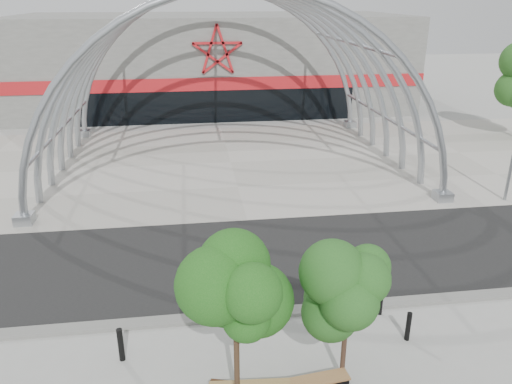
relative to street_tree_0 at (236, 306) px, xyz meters
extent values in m
plane|color=#9D9E98|center=(1.57, 4.11, -3.09)|extent=(140.00, 140.00, 0.00)
cube|color=black|center=(1.57, 7.61, -3.08)|extent=(140.00, 7.00, 0.02)
cube|color=#A5A095|center=(1.57, 19.61, -3.07)|extent=(60.00, 17.00, 0.04)
cube|color=slate|center=(1.57, 3.86, -3.03)|extent=(60.00, 0.50, 0.12)
cube|color=slate|center=(1.57, 37.61, 0.91)|extent=(34.00, 15.00, 8.00)
cube|color=black|center=(1.57, 30.16, -1.79)|extent=(22.00, 0.25, 2.60)
cube|color=red|center=(1.57, 30.16, 0.01)|extent=(34.00, 0.30, 1.00)
torus|color=#999EA3|center=(1.57, 12.11, -3.09)|extent=(20.36, 0.36, 20.36)
torus|color=#999EA3|center=(1.57, 14.61, -3.09)|extent=(20.36, 0.36, 20.36)
torus|color=#999EA3|center=(1.57, 17.11, -3.09)|extent=(20.36, 0.36, 20.36)
torus|color=#999EA3|center=(1.57, 19.61, -3.09)|extent=(20.36, 0.36, 20.36)
torus|color=#999EA3|center=(1.57, 22.11, -3.09)|extent=(20.36, 0.36, 20.36)
torus|color=#999EA3|center=(1.57, 24.61, -3.09)|extent=(20.36, 0.36, 20.36)
torus|color=#999EA3|center=(1.57, 27.11, -3.09)|extent=(20.36, 0.36, 20.36)
cylinder|color=#999EA3|center=(11.23, 19.61, -0.50)|extent=(0.20, 15.00, 0.20)
cylinder|color=#999EA3|center=(8.64, 19.61, 3.98)|extent=(0.20, 15.00, 0.20)
cylinder|color=#999EA3|center=(-5.50, 19.61, 3.98)|extent=(0.20, 15.00, 0.20)
cylinder|color=#999EA3|center=(-8.09, 19.61, -0.50)|extent=(0.20, 15.00, 0.20)
cube|color=#999EA3|center=(-8.43, 12.11, -2.84)|extent=(0.80, 0.80, 0.50)
cube|color=#999EA3|center=(-8.43, 27.11, -2.84)|extent=(0.80, 0.80, 0.50)
cube|color=#999EA3|center=(11.57, 12.11, -2.84)|extent=(0.80, 0.80, 0.50)
cube|color=#999EA3|center=(11.57, 27.11, -2.84)|extent=(0.80, 0.80, 0.50)
cylinder|color=#322112|center=(0.00, 0.00, -1.99)|extent=(0.14, 0.14, 2.20)
ellipsoid|color=#104E0F|center=(0.00, 0.00, 0.01)|extent=(1.89, 1.89, 2.40)
cylinder|color=#34211A|center=(2.90, 0.73, -2.07)|extent=(0.14, 0.14, 2.04)
ellipsoid|color=#1A4D1C|center=(2.90, 0.73, -0.21)|extent=(1.69, 1.69, 2.23)
cube|color=black|center=(2.70, 0.43, -2.90)|extent=(0.17, 0.44, 0.39)
cube|color=brown|center=(1.97, 0.34, -2.70)|extent=(2.04, 0.68, 0.06)
cylinder|color=black|center=(-3.06, 2.30, -2.57)|extent=(0.17, 0.17, 1.04)
cylinder|color=black|center=(-0.42, 4.56, -2.52)|extent=(0.18, 0.18, 1.14)
cylinder|color=black|center=(1.77, 3.94, -2.67)|extent=(0.14, 0.14, 0.85)
cylinder|color=black|center=(4.99, 3.40, -2.63)|extent=(0.15, 0.15, 0.93)
cylinder|color=black|center=(5.33, 2.05, -2.62)|extent=(0.15, 0.15, 0.94)
camera|label=1|loc=(-0.84, -9.54, 6.59)|focal=35.00mm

